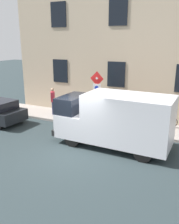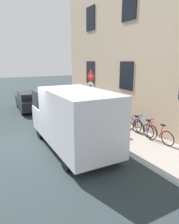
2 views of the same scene
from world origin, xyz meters
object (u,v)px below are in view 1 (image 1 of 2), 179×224
Objects in this scene: bicycle_red at (161,120)px; bicycle_blue at (147,118)px; sign_post_stacked at (97,93)px; pedestrian at (53,100)px; litter_bin at (93,116)px; bicycle_purple at (120,114)px; delivery_van at (115,119)px; bicycle_black at (133,116)px.

bicycle_red and bicycle_blue have the same top height.
pedestrian is at bearing 77.04° from sign_post_stacked.
bicycle_blue is at bearing -65.11° from litter_bin.
bicycle_blue is 1.62m from bicycle_purple.
bicycle_red is (3.35, -1.53, -0.82)m from delivery_van.
litter_bin is (-1.30, 3.60, 0.08)m from bicycle_red.
bicycle_blue is 3.08m from litter_bin.
bicycle_purple is at bearing -73.79° from delivery_van.
sign_post_stacked is 1.70× the size of pedestrian.
bicycle_red is 2.43m from bicycle_purple.
litter_bin is at bearing 18.14° from bicycle_red.
bicycle_blue is 1.00× the size of bicycle_black.
delivery_van is at bearing 63.86° from bicycle_red.
sign_post_stacked reaches higher than bicycle_black.
bicycle_purple is (1.44, -0.86, -1.49)m from sign_post_stacked.
pedestrian is at bearing 10.99° from bicycle_blue.
litter_bin is at bearing 133.22° from pedestrian.
delivery_van is 5.87m from pedestrian.
bicycle_blue is 5.98m from pedestrian.
delivery_van is 3.77m from bicycle_red.
bicycle_red is at bearing -175.35° from bicycle_blue.
pedestrian is at bearing 3.90° from bicycle_red.
bicycle_black is 0.81m from bicycle_purple.
bicycle_black is 2.37m from litter_bin.
delivery_van is 5.96× the size of litter_bin.
litter_bin reaches higher than bicycle_purple.
bicycle_blue is at bearing 151.13° from pedestrian.
litter_bin is at bearing 29.59° from bicycle_blue.
sign_post_stacked is at bearing -46.06° from delivery_van.
bicycle_blue is at bearing 173.37° from bicycle_purple.
sign_post_stacked is 3.24m from bicycle_blue.
delivery_van reaches higher than bicycle_purple.
pedestrian reaches higher than bicycle_black.
bicycle_purple is 4.39m from pedestrian.
bicycle_blue is (3.35, -0.72, -0.82)m from delivery_van.
bicycle_blue and bicycle_black have the same top height.
sign_post_stacked is 0.54× the size of delivery_van.
delivery_van is 3.12× the size of pedestrian.
bicycle_blue is 1.00× the size of pedestrian.
pedestrian is (0.79, 3.44, -0.93)m from sign_post_stacked.
delivery_van is at bearing 117.47° from pedestrian.
bicycle_black is 5.18m from pedestrian.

